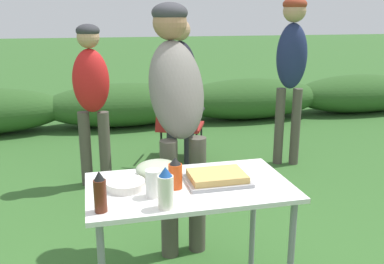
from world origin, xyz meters
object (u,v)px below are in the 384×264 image
at_px(mayo_bottle, 166,189).
at_px(standing_person_in_dark_puffer, 177,100).
at_px(standing_person_in_gray_fleece, 91,88).
at_px(standing_person_in_navy_coat, 292,60).
at_px(camp_chair_green_behind_table, 180,122).
at_px(food_tray, 217,178).
at_px(plate_stack, 126,185).
at_px(paper_cup_stack, 154,183).
at_px(bbq_sauce_bottle, 100,193).
at_px(mixing_bowl, 158,169).
at_px(hot_sauce_bottle, 175,174).
at_px(folding_table, 189,198).
at_px(standing_person_in_red_jacket, 180,83).

relative_size(mayo_bottle, standing_person_in_dark_puffer, 0.12).
bearing_deg(standing_person_in_gray_fleece, standing_person_in_navy_coat, 17.96).
bearing_deg(mayo_bottle, camp_chair_green_behind_table, 76.50).
distance_m(food_tray, plate_stack, 0.50).
relative_size(plate_stack, mayo_bottle, 1.00).
relative_size(standing_person_in_dark_puffer, standing_person_in_gray_fleece, 1.10).
relative_size(paper_cup_stack, bbq_sauce_bottle, 0.70).
bearing_deg(mixing_bowl, camp_chair_green_behind_table, 74.82).
xyz_separation_m(mixing_bowl, standing_person_in_navy_coat, (1.76, 1.93, 0.38)).
distance_m(plate_stack, hot_sauce_bottle, 0.27).
bearing_deg(bbq_sauce_bottle, mixing_bowl, 49.34).
xyz_separation_m(plate_stack, standing_person_in_gray_fleece, (-0.13, 1.94, 0.20)).
bearing_deg(folding_table, mayo_bottle, -124.78).
xyz_separation_m(standing_person_in_dark_puffer, standing_person_in_red_jacket, (0.32, 1.39, -0.11)).
distance_m(mixing_bowl, standing_person_in_navy_coat, 2.64).
distance_m(plate_stack, camp_chair_green_behind_table, 2.57).
bearing_deg(camp_chair_green_behind_table, standing_person_in_dark_puffer, -80.17).
relative_size(hot_sauce_bottle, standing_person_in_gray_fleece, 0.11).
height_order(hot_sauce_bottle, camp_chair_green_behind_table, hot_sauce_bottle).
distance_m(hot_sauce_bottle, mayo_bottle, 0.24).
relative_size(hot_sauce_bottle, standing_person_in_dark_puffer, 0.10).
bearing_deg(camp_chair_green_behind_table, food_tray, -74.86).
bearing_deg(hot_sauce_bottle, paper_cup_stack, -148.99).
xyz_separation_m(standing_person_in_navy_coat, standing_person_in_gray_fleece, (-2.09, -0.13, -0.21)).
xyz_separation_m(hot_sauce_bottle, camp_chair_green_behind_table, (0.56, 2.48, -0.35)).
bearing_deg(folding_table, mixing_bowl, 130.14).
xyz_separation_m(standing_person_in_dark_puffer, camp_chair_green_behind_table, (0.40, 1.78, -0.61)).
xyz_separation_m(food_tray, standing_person_in_red_jacket, (0.24, 2.06, 0.20)).
bearing_deg(mayo_bottle, standing_person_in_red_jacket, 76.22).
relative_size(paper_cup_stack, hot_sauce_bottle, 0.82).
bearing_deg(mayo_bottle, standing_person_in_gray_fleece, 97.68).
bearing_deg(folding_table, standing_person_in_gray_fleece, 103.51).
bearing_deg(paper_cup_stack, mayo_bottle, -76.49).
xyz_separation_m(plate_stack, mixing_bowl, (0.20, 0.14, 0.02)).
height_order(plate_stack, standing_person_in_dark_puffer, standing_person_in_dark_puffer).
height_order(mayo_bottle, bbq_sauce_bottle, mayo_bottle).
bearing_deg(standing_person_in_red_jacket, food_tray, -80.46).
relative_size(mixing_bowl, standing_person_in_red_jacket, 0.16).
bearing_deg(standing_person_in_gray_fleece, folding_table, -61.96).
bearing_deg(standing_person_in_navy_coat, hot_sauce_bottle, -107.68).
distance_m(food_tray, mayo_bottle, 0.42).
xyz_separation_m(standing_person_in_gray_fleece, standing_person_in_red_jacket, (0.87, 0.09, 0.01)).
relative_size(standing_person_in_gray_fleece, camp_chair_green_behind_table, 1.86).
xyz_separation_m(food_tray, camp_chair_green_behind_table, (0.32, 2.45, -0.30)).
height_order(folding_table, standing_person_in_gray_fleece, standing_person_in_gray_fleece).
xyz_separation_m(plate_stack, hot_sauce_bottle, (0.26, -0.06, 0.06)).
bearing_deg(standing_person_in_navy_coat, standing_person_in_dark_puffer, -116.22).
height_order(mixing_bowl, paper_cup_stack, paper_cup_stack).
distance_m(plate_stack, paper_cup_stack, 0.19).
relative_size(mayo_bottle, standing_person_in_gray_fleece, 0.13).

